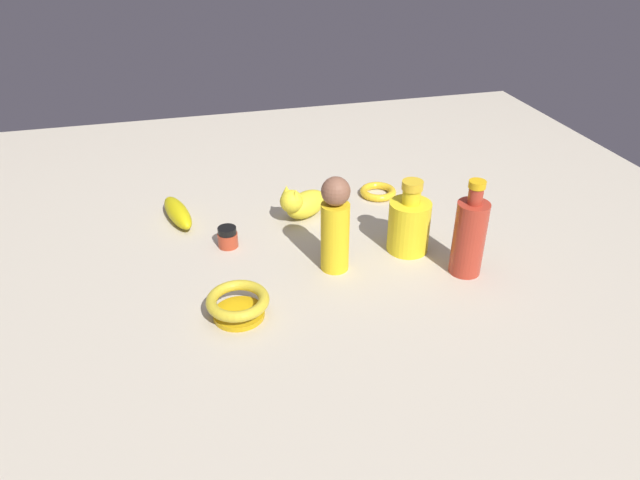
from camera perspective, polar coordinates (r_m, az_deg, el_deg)
name	(u,v)px	position (r m, az deg, el deg)	size (l,w,h in m)	color
ground	(320,261)	(1.22, 0.00, -2.11)	(2.00, 2.00, 0.00)	#BCB29E
nail_polish_jar	(228,237)	(1.27, -9.12, 0.29)	(0.04, 0.04, 0.05)	#AD3B22
cat_figurine	(303,203)	(1.37, -1.71, 3.68)	(0.12, 0.14, 0.09)	yellow
bottle_tall	(469,236)	(1.18, 14.54, 0.41)	(0.06, 0.06, 0.20)	#AE3422
bowl	(238,304)	(1.06, -8.11, -6.25)	(0.12, 0.12, 0.05)	gold
bottle_short	(410,224)	(1.24, 8.84, 1.54)	(0.09, 0.09, 0.16)	yellow
bangle	(378,192)	(1.49, 5.75, 4.77)	(0.09, 0.09, 0.02)	yellow
person_figure_adult	(335,225)	(1.15, 1.51, 1.51)	(0.08, 0.08, 0.20)	yellow
banana	(178,213)	(1.40, -13.88, 2.65)	(0.16, 0.04, 0.04)	gold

